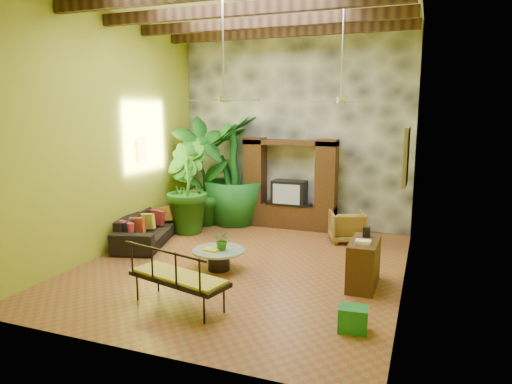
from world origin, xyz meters
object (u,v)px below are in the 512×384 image
at_px(iron_bench, 176,275).
at_px(side_console, 364,264).
at_px(ceiling_fan_front, 223,87).
at_px(sofa, 148,228).
at_px(coffee_table, 219,257).
at_px(wicker_armchair, 347,226).
at_px(green_bin, 353,319).
at_px(ceiling_fan_back, 341,90).
at_px(tall_plant_a, 202,172).
at_px(tall_plant_c, 234,171).
at_px(tall_plant_b, 185,187).
at_px(entertainment_center, 289,191).

xyz_separation_m(iron_bench, side_console, (2.55, 1.92, -0.12)).
xyz_separation_m(ceiling_fan_front, sofa, (-2.45, 1.07, -3.06)).
distance_m(ceiling_fan_front, coffee_table, 3.15).
bearing_deg(side_console, coffee_table, -176.97).
distance_m(wicker_armchair, iron_bench, 4.92).
xyz_separation_m(wicker_armchair, green_bin, (0.82, -4.34, -0.18)).
bearing_deg(iron_bench, ceiling_fan_back, 76.62).
bearing_deg(coffee_table, tall_plant_a, 122.06).
bearing_deg(tall_plant_c, coffee_table, -71.29).
xyz_separation_m(ceiling_fan_back, tall_plant_b, (-3.89, 0.61, -2.26)).
xyz_separation_m(ceiling_fan_front, tall_plant_c, (-1.29, 3.40, -1.97)).
bearing_deg(ceiling_fan_back, green_bin, -75.11).
relative_size(ceiling_fan_back, iron_bench, 1.06).
xyz_separation_m(wicker_armchair, iron_bench, (-1.83, -4.56, 0.17)).
bearing_deg(side_console, ceiling_fan_back, 116.98).
bearing_deg(ceiling_fan_front, side_console, 2.58).
height_order(sofa, wicker_armchair, wicker_armchair).
height_order(ceiling_fan_back, sofa, ceiling_fan_back).
xyz_separation_m(tall_plant_b, green_bin, (4.74, -3.80, -0.97)).
height_order(coffee_table, side_console, side_console).
bearing_deg(tall_plant_c, tall_plant_b, -124.03).
bearing_deg(iron_bench, green_bin, 19.24).
relative_size(entertainment_center, green_bin, 6.06).
distance_m(entertainment_center, tall_plant_a, 2.31).
xyz_separation_m(entertainment_center, tall_plant_c, (-1.49, -0.14, 0.46)).
relative_size(iron_bench, side_console, 1.72).
height_order(ceiling_fan_back, tall_plant_c, ceiling_fan_back).
distance_m(entertainment_center, side_console, 4.19).
bearing_deg(entertainment_center, tall_plant_b, -149.99).
relative_size(wicker_armchair, coffee_table, 0.79).
relative_size(entertainment_center, wicker_armchair, 3.06).
height_order(entertainment_center, iron_bench, entertainment_center).
distance_m(coffee_table, iron_bench, 1.81).
bearing_deg(sofa, iron_bench, -155.18).
height_order(sofa, tall_plant_b, tall_plant_b).
distance_m(entertainment_center, coffee_table, 3.64).
distance_m(sofa, wicker_armchair, 4.60).
height_order(ceiling_fan_front, sofa, ceiling_fan_front).
bearing_deg(wicker_armchair, green_bin, 80.75).
height_order(entertainment_center, tall_plant_a, tall_plant_a).
bearing_deg(tall_plant_a, sofa, -104.16).
relative_size(tall_plant_b, coffee_table, 2.29).
xyz_separation_m(wicker_armchair, tall_plant_b, (-3.92, -0.54, 0.78)).
relative_size(tall_plant_a, tall_plant_c, 1.00).
bearing_deg(ceiling_fan_back, coffee_table, -140.00).
relative_size(entertainment_center, coffee_table, 2.41).
bearing_deg(tall_plant_a, side_console, -31.83).
distance_m(tall_plant_b, green_bin, 6.15).
height_order(iron_bench, green_bin, iron_bench).
relative_size(ceiling_fan_front, iron_bench, 1.06).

